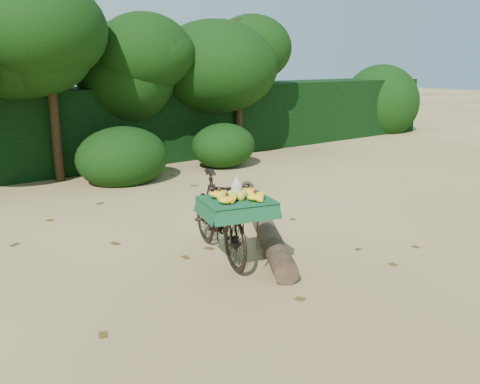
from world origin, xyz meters
TOP-DOWN VIEW (x-y plane):
  - ground at (0.00, 0.00)m, footprint 80.00×80.00m
  - vendor_bicycle at (0.71, -0.25)m, footprint 1.08×1.91m
  - fallen_log at (1.81, 0.26)m, footprint 2.25×3.45m
  - hedge_backdrop at (0.00, 6.30)m, footprint 26.00×1.80m
  - bush_clumps at (0.50, 4.30)m, footprint 8.80×1.70m
  - leaf_litter at (0.00, 0.65)m, footprint 7.00×7.30m

SIDE VIEW (x-z plane):
  - ground at x=0.00m, z-range 0.00..0.00m
  - leaf_litter at x=0.00m, z-range 0.00..0.01m
  - fallen_log at x=1.81m, z-range 0.00..0.28m
  - bush_clumps at x=0.50m, z-range 0.00..0.90m
  - vendor_bicycle at x=0.71m, z-range 0.01..1.09m
  - hedge_backdrop at x=0.00m, z-range 0.00..1.80m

